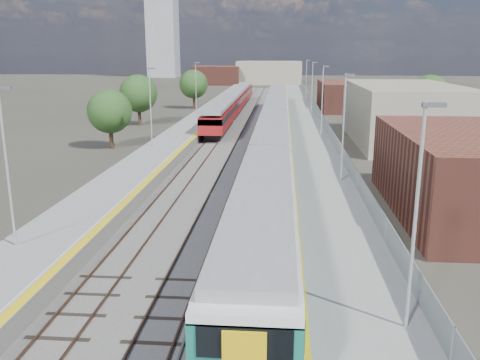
# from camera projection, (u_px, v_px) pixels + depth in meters

# --- Properties ---
(ground) EXTENTS (320.00, 320.00, 0.00)m
(ground) POSITION_uv_depth(u_px,v_px,m) (263.00, 133.00, 64.16)
(ground) COLOR #47443A
(ground) RESTS_ON ground
(ballast_bed) EXTENTS (10.50, 155.00, 0.06)m
(ballast_bed) POSITION_uv_depth(u_px,v_px,m) (247.00, 129.00, 66.75)
(ballast_bed) COLOR #565451
(ballast_bed) RESTS_ON ground
(tracks) EXTENTS (8.96, 160.00, 0.17)m
(tracks) POSITION_uv_depth(u_px,v_px,m) (252.00, 127.00, 68.30)
(tracks) COLOR #4C3323
(tracks) RESTS_ON ground
(platform_right) EXTENTS (4.70, 155.00, 8.52)m
(platform_right) POSITION_uv_depth(u_px,v_px,m) (305.00, 126.00, 66.01)
(platform_right) COLOR slate
(platform_right) RESTS_ON ground
(platform_left) EXTENTS (4.30, 155.00, 8.52)m
(platform_left) POSITION_uv_depth(u_px,v_px,m) (196.00, 125.00, 67.16)
(platform_left) COLOR slate
(platform_left) RESTS_ON ground
(buildings) EXTENTS (72.00, 185.50, 40.00)m
(buildings) POSITION_uv_depth(u_px,v_px,m) (213.00, 49.00, 148.56)
(buildings) COLOR brown
(buildings) RESTS_ON ground
(green_train) EXTENTS (3.06, 84.99, 3.36)m
(green_train) POSITION_uv_depth(u_px,v_px,m) (274.00, 125.00, 53.80)
(green_train) COLOR black
(green_train) RESTS_ON ground
(red_train) EXTENTS (2.74, 55.62, 3.46)m
(red_train) POSITION_uv_depth(u_px,v_px,m) (234.00, 102.00, 82.12)
(red_train) COLOR black
(red_train) RESTS_ON ground
(tree_a) EXTENTS (4.60, 4.60, 6.23)m
(tree_a) POSITION_uv_depth(u_px,v_px,m) (110.00, 111.00, 52.82)
(tree_a) COLOR #382619
(tree_a) RESTS_ON ground
(tree_b) EXTENTS (5.13, 5.13, 6.95)m
(tree_b) POSITION_uv_depth(u_px,v_px,m) (138.00, 94.00, 69.36)
(tree_b) COLOR #382619
(tree_b) RESTS_ON ground
(tree_c) EXTENTS (5.04, 5.04, 6.84)m
(tree_c) POSITION_uv_depth(u_px,v_px,m) (194.00, 84.00, 90.21)
(tree_c) COLOR #382619
(tree_c) RESTS_ON ground
(tree_d) EXTENTS (5.14, 5.14, 6.96)m
(tree_d) POSITION_uv_depth(u_px,v_px,m) (430.00, 94.00, 68.67)
(tree_d) COLOR #382619
(tree_d) RESTS_ON ground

